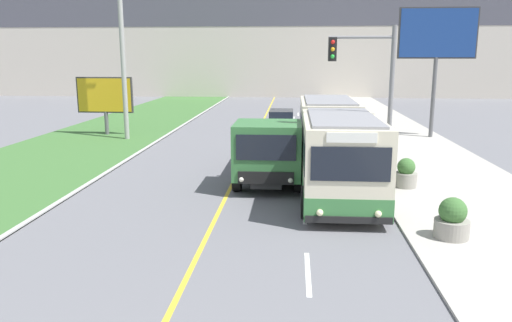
% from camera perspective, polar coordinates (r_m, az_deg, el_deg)
% --- Properties ---
extents(city_bus, '(2.66, 12.47, 2.99)m').
position_cam_1_polar(city_bus, '(20.14, 8.83, 2.05)').
color(city_bus, beige).
rests_on(city_bus, ground_plane).
extents(dump_truck, '(2.55, 6.99, 2.53)m').
position_cam_1_polar(dump_truck, '(19.33, 1.50, 1.03)').
color(dump_truck, black).
rests_on(dump_truck, ground_plane).
extents(car_distant, '(1.80, 4.30, 1.45)m').
position_cam_1_polar(car_distant, '(32.82, 2.90, 4.49)').
color(car_distant, silver).
rests_on(car_distant, ground_plane).
extents(utility_pole_far, '(1.80, 0.28, 9.96)m').
position_cam_1_polar(utility_pole_far, '(30.70, -14.99, 11.74)').
color(utility_pole_far, '#9E9E99').
rests_on(utility_pole_far, ground_plane).
extents(traffic_light_mast, '(2.28, 0.32, 5.94)m').
position_cam_1_polar(traffic_light_mast, '(17.87, 13.17, 7.95)').
color(traffic_light_mast, slate).
rests_on(traffic_light_mast, ground_plane).
extents(billboard_large, '(4.55, 0.24, 7.71)m').
position_cam_1_polar(billboard_large, '(31.97, 20.03, 12.98)').
color(billboard_large, '#59595B').
rests_on(billboard_large, ground_plane).
extents(billboard_small, '(3.55, 0.24, 3.64)m').
position_cam_1_polar(billboard_small, '(32.93, -16.89, 7.09)').
color(billboard_small, '#59595B').
rests_on(billboard_small, ground_plane).
extents(planter_round_near, '(0.93, 0.93, 1.13)m').
position_cam_1_polar(planter_round_near, '(14.56, 21.50, -6.31)').
color(planter_round_near, gray).
rests_on(planter_round_near, sidewalk_right).
extents(planter_round_second, '(0.83, 0.83, 1.10)m').
position_cam_1_polar(planter_round_second, '(19.56, 16.75, -1.45)').
color(planter_round_second, gray).
rests_on(planter_round_second, sidewalk_right).
extents(planter_round_third, '(0.94, 0.94, 1.15)m').
position_cam_1_polar(planter_round_third, '(24.74, 14.26, 1.46)').
color(planter_round_third, gray).
rests_on(planter_round_third, sidewalk_right).
extents(planter_round_far, '(0.85, 0.85, 1.11)m').
position_cam_1_polar(planter_round_far, '(30.01, 12.82, 3.29)').
color(planter_round_far, gray).
rests_on(planter_round_far, sidewalk_right).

